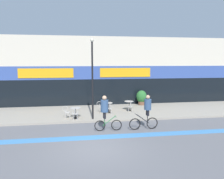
{
  "coord_description": "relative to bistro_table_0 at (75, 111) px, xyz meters",
  "views": [
    {
      "loc": [
        -0.72,
        -10.0,
        4.16
      ],
      "look_at": [
        1.66,
        5.7,
        2.1
      ],
      "focal_mm": 35.0,
      "sensor_mm": 36.0,
      "label": 1
    }
  ],
  "objects": [
    {
      "name": "cyclist_0",
      "position": [
        1.8,
        -2.84,
        0.63
      ],
      "size": [
        1.66,
        0.48,
        2.15
      ],
      "rotation": [
        0.0,
        0.0,
        -0.01
      ],
      "color": "black",
      "rests_on": "ground"
    },
    {
      "name": "lamp_post",
      "position": [
        1.21,
        -0.44,
        2.67
      ],
      "size": [
        0.26,
        0.26,
        5.59
      ],
      "color": "black",
      "rests_on": "sidewalk_slab"
    },
    {
      "name": "cafe_chair_0_near",
      "position": [
        -0.01,
        -0.63,
        -0.02
      ],
      "size": [
        0.44,
        0.59,
        0.9
      ],
      "rotation": [
        0.0,
        0.0,
        1.47
      ],
      "color": "#B7B2AD",
      "rests_on": "sidewalk_slab"
    },
    {
      "name": "bistro_table_2",
      "position": [
        4.34,
        1.87,
        0.01
      ],
      "size": [
        0.76,
        0.76,
        0.76
      ],
      "color": "black",
      "rests_on": "sidewalk_slab"
    },
    {
      "name": "bistro_table_0",
      "position": [
        0.0,
        0.0,
        0.0
      ],
      "size": [
        0.76,
        0.76,
        0.74
      ],
      "color": "black",
      "rests_on": "sidewalk_slab"
    },
    {
      "name": "sidewalk_slab",
      "position": [
        1.01,
        1.77,
        -0.6
      ],
      "size": [
        40.0,
        5.5,
        0.12
      ],
      "primitive_type": "cube",
      "color": "gray",
      "rests_on": "ground"
    },
    {
      "name": "cafe_chair_2_near",
      "position": [
        4.34,
        1.25,
        -0.02
      ],
      "size": [
        0.44,
        0.6,
        0.9
      ],
      "rotation": [
        0.0,
        0.0,
        1.45
      ],
      "color": "#B7B2AD",
      "rests_on": "sidewalk_slab"
    },
    {
      "name": "cafe_chair_1_near",
      "position": [
        2.57,
        0.79,
        -0.02
      ],
      "size": [
        0.42,
        0.59,
        0.9
      ],
      "rotation": [
        0.0,
        0.0,
        1.63
      ],
      "color": "#B7B2AD",
      "rests_on": "sidewalk_slab"
    },
    {
      "name": "cafe_chair_0_side",
      "position": [
        -0.63,
        0.01,
        -0.02
      ],
      "size": [
        0.59,
        0.44,
        0.9
      ],
      "rotation": [
        0.0,
        0.0,
        -0.11
      ],
      "color": "#B7B2AD",
      "rests_on": "sidewalk_slab"
    },
    {
      "name": "bistro_table_1",
      "position": [
        2.57,
        1.42,
        0.01
      ],
      "size": [
        0.67,
        0.67,
        0.77
      ],
      "color": "black",
      "rests_on": "sidewalk_slab"
    },
    {
      "name": "planter_pot",
      "position": [
        6.03,
        3.92,
        0.18
      ],
      "size": [
        0.96,
        0.96,
        1.36
      ],
      "color": "brown",
      "rests_on": "sidewalk_slab"
    },
    {
      "name": "cafe_chair_1_side",
      "position": [
        1.94,
        1.42,
        -0.02
      ],
      "size": [
        0.58,
        0.42,
        0.9
      ],
      "rotation": [
        0.0,
        0.0,
        -0.05
      ],
      "color": "#B7B2AD",
      "rests_on": "sidewalk_slab"
    },
    {
      "name": "storefront_facade",
      "position": [
        1.01,
        6.49,
        2.54
      ],
      "size": [
        40.0,
        4.06,
        6.42
      ],
      "color": "beige",
      "rests_on": "ground"
    },
    {
      "name": "ground_plane",
      "position": [
        1.01,
        -5.48,
        -0.66
      ],
      "size": [
        120.0,
        120.0,
        0.0
      ],
      "primitive_type": "plane",
      "color": "#5B5B60"
    },
    {
      "name": "cyclist_1",
      "position": [
        4.34,
        -2.9,
        0.55
      ],
      "size": [
        1.83,
        0.49,
        2.13
      ],
      "rotation": [
        0.0,
        0.0,
        3.18
      ],
      "color": "black",
      "rests_on": "ground"
    },
    {
      "name": "bike_lane_stripe",
      "position": [
        1.01,
        -3.91,
        -0.65
      ],
      "size": [
        36.0,
        0.7,
        0.01
      ],
      "primitive_type": "cube",
      "color": "#3D7AB7",
      "rests_on": "ground"
    }
  ]
}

